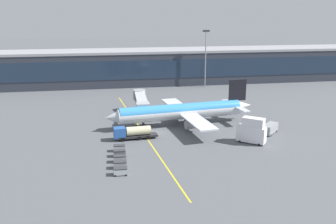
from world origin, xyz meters
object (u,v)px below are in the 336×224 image
at_px(fuel_tanker, 133,132).
at_px(baggage_cart_3, 120,153).
at_px(lavatory_truck, 270,128).
at_px(baggage_cart_4, 119,148).
at_px(baggage_cart_0, 120,171).
at_px(baggage_cart_2, 120,159).
at_px(catering_lift, 252,131).
at_px(baggage_cart_1, 120,165).
at_px(main_airliner, 182,111).

relative_size(fuel_tanker, baggage_cart_3, 4.07).
height_order(lavatory_truck, baggage_cart_4, lavatory_truck).
relative_size(baggage_cart_0, baggage_cart_2, 1.00).
relative_size(catering_lift, baggage_cart_4, 2.54).
bearing_deg(fuel_tanker, baggage_cart_2, -105.32).
relative_size(catering_lift, baggage_cart_2, 2.54).
height_order(fuel_tanker, lavatory_truck, fuel_tanker).
distance_m(fuel_tanker, baggage_cart_3, 11.51).
height_order(baggage_cart_3, baggage_cart_4, same).
relative_size(baggage_cart_3, baggage_cart_4, 1.00).
distance_m(baggage_cart_0, baggage_cart_1, 3.20).
bearing_deg(fuel_tanker, baggage_cart_1, -102.88).
distance_m(main_airliner, baggage_cart_1, 32.61).
bearing_deg(lavatory_truck, baggage_cart_1, -158.33).
bearing_deg(main_airliner, baggage_cart_2, -127.77).
height_order(lavatory_truck, baggage_cart_1, lavatory_truck).
bearing_deg(baggage_cart_1, baggage_cart_0, -91.70).
height_order(main_airliner, fuel_tanker, main_airliner).
height_order(main_airliner, catering_lift, main_airliner).
bearing_deg(baggage_cart_1, main_airliner, 55.56).
bearing_deg(baggage_cart_2, baggage_cart_3, 88.30).
bearing_deg(catering_lift, fuel_tanker, 165.05).
height_order(fuel_tanker, catering_lift, catering_lift).
height_order(main_airliner, lavatory_truck, main_airliner).
xyz_separation_m(lavatory_truck, baggage_cart_0, (-39.37, -18.80, -0.64)).
distance_m(fuel_tanker, baggage_cart_2, 14.59).
distance_m(baggage_cart_2, baggage_cart_4, 6.40).
distance_m(main_airliner, baggage_cart_4, 25.12).
xyz_separation_m(lavatory_truck, baggage_cart_2, (-39.18, -12.40, -0.64)).
bearing_deg(baggage_cart_4, baggage_cart_0, -91.70).
bearing_deg(main_airliner, baggage_cart_0, -121.62).
height_order(lavatory_truck, baggage_cart_0, lavatory_truck).
bearing_deg(fuel_tanker, main_airliner, 33.47).
relative_size(baggage_cart_0, baggage_cart_3, 1.00).
distance_m(catering_lift, baggage_cart_4, 31.75).
xyz_separation_m(catering_lift, baggage_cart_3, (-31.77, -3.36, -2.28)).
xyz_separation_m(fuel_tanker, baggage_cart_3, (-3.75, -10.84, -0.96)).
relative_size(main_airliner, baggage_cart_1, 15.83).
height_order(main_airliner, baggage_cart_3, main_airliner).
distance_m(main_airliner, baggage_cart_0, 35.33).
bearing_deg(fuel_tanker, catering_lift, -14.95).
relative_size(main_airliner, lavatory_truck, 7.43).
bearing_deg(baggage_cart_4, fuel_tanker, 64.43).
bearing_deg(catering_lift, main_airliner, 128.66).
distance_m(catering_lift, baggage_cart_0, 34.64).
relative_size(lavatory_truck, baggage_cart_0, 2.13).
distance_m(main_airliner, lavatory_truck, 23.85).
bearing_deg(baggage_cart_3, catering_lift, 6.04).
xyz_separation_m(lavatory_truck, baggage_cart_1, (-39.27, -15.60, -0.64)).
distance_m(fuel_tanker, baggage_cart_1, 17.71).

